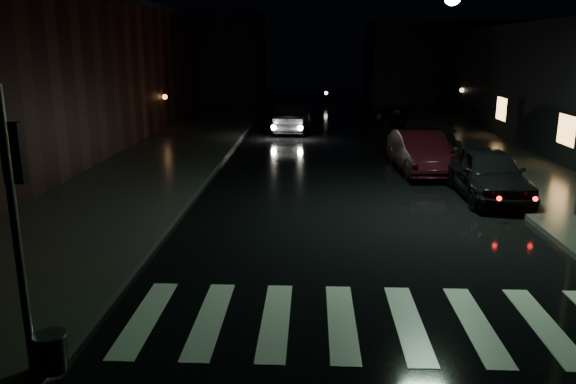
# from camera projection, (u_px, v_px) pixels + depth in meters

# --- Properties ---
(ground) EXTENTS (120.00, 120.00, 0.00)m
(ground) POSITION_uv_depth(u_px,v_px,m) (205.00, 332.00, 9.78)
(ground) COLOR black
(ground) RESTS_ON ground
(sidewalk_left) EXTENTS (6.00, 44.00, 0.15)m
(sidewalk_left) POSITION_uv_depth(u_px,v_px,m) (149.00, 164.00, 23.51)
(sidewalk_left) COLOR #282826
(sidewalk_left) RESTS_ON ground
(sidewalk_right) EXTENTS (4.00, 44.00, 0.15)m
(sidewalk_right) POSITION_uv_depth(u_px,v_px,m) (512.00, 167.00, 22.88)
(sidewalk_right) COLOR #282826
(sidewalk_right) RESTS_ON ground
(building_left) EXTENTS (10.00, 36.00, 7.00)m
(building_left) POSITION_uv_depth(u_px,v_px,m) (1.00, 78.00, 24.88)
(building_left) COLOR black
(building_left) RESTS_ON ground
(building_far_left) EXTENTS (14.00, 10.00, 8.00)m
(building_far_left) POSITION_uv_depth(u_px,v_px,m) (187.00, 56.00, 52.72)
(building_far_left) COLOR black
(building_far_left) RESTS_ON ground
(building_far_right) EXTENTS (14.00, 10.00, 7.00)m
(building_far_right) POSITION_uv_depth(u_px,v_px,m) (444.00, 62.00, 51.84)
(building_far_right) COLOR black
(building_far_right) RESTS_ON ground
(crosswalk) EXTENTS (9.00, 3.00, 0.01)m
(crosswalk) POSITION_uv_depth(u_px,v_px,m) (375.00, 322.00, 10.13)
(crosswalk) COLOR beige
(crosswalk) RESTS_ON ground
(signal_pole_corner) EXTENTS (0.68, 0.61, 4.20)m
(signal_pole_corner) POSITION_uv_depth(u_px,v_px,m) (35.00, 282.00, 8.07)
(signal_pole_corner) COLOR slate
(signal_pole_corner) RESTS_ON ground
(utility_pole) EXTENTS (4.92, 0.44, 8.00)m
(utility_pole) POSITION_uv_depth(u_px,v_px,m) (574.00, 56.00, 15.03)
(utility_pole) COLOR black
(utility_pole) RESTS_ON ground
(parked_car_a) EXTENTS (1.96, 4.86, 1.65)m
(parked_car_a) POSITION_uv_depth(u_px,v_px,m) (488.00, 173.00, 18.34)
(parked_car_a) COLOR black
(parked_car_a) RESTS_ON ground
(parked_car_b) EXTENTS (2.05, 5.05, 1.63)m
(parked_car_b) POSITION_uv_depth(u_px,v_px,m) (420.00, 152.00, 22.13)
(parked_car_b) COLOR black
(parked_car_b) RESTS_ON ground
(parked_car_c) EXTENTS (2.67, 5.80, 1.64)m
(parked_car_c) POSITION_uv_depth(u_px,v_px,m) (428.00, 136.00, 26.01)
(parked_car_c) COLOR black
(parked_car_c) RESTS_ON ground
(parked_car_d) EXTENTS (2.40, 4.97, 1.36)m
(parked_car_d) POSITION_uv_depth(u_px,v_px,m) (397.00, 118.00, 33.92)
(parked_car_d) COLOR black
(parked_car_d) RESTS_ON ground
(oncoming_car) EXTENTS (2.02, 4.87, 1.57)m
(oncoming_car) POSITION_uv_depth(u_px,v_px,m) (293.00, 119.00, 32.49)
(oncoming_car) COLOR black
(oncoming_car) RESTS_ON ground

